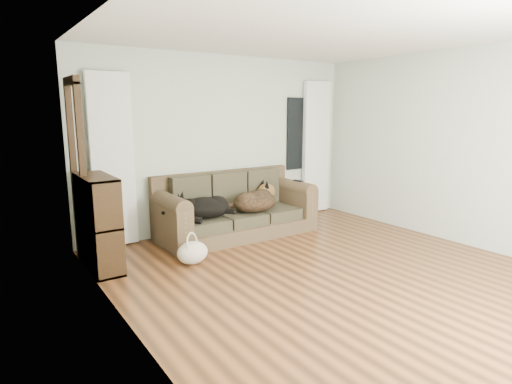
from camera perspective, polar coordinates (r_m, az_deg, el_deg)
floor at (r=4.88m, az=10.83°, el=-10.99°), size 5.00×5.00×0.00m
ceiling at (r=4.60m, az=12.06°, el=20.65°), size 5.00×5.00×0.00m
wall_back at (r=6.56m, az=-4.34°, el=6.49°), size 4.50×0.04×2.60m
wall_left at (r=3.37m, az=-16.71°, el=1.82°), size 0.04×5.00×2.60m
wall_right at (r=6.35m, az=25.95°, el=5.28°), size 0.04×5.00×2.60m
curtain_left at (r=5.85m, az=-18.59°, el=3.93°), size 0.55×0.08×2.25m
curtain_right at (r=7.56m, az=8.01°, el=5.87°), size 0.55×0.08×2.25m
window_pane at (r=7.35m, az=5.74°, el=7.73°), size 0.50×0.03×1.20m
door_casing at (r=5.39m, az=-22.59°, el=2.03°), size 0.07×0.60×2.10m
sofa at (r=6.19m, az=-2.53°, el=-1.72°), size 2.28×0.99×0.93m
dog_black_lab at (r=5.85m, az=-7.24°, el=-2.24°), size 0.82×0.71×0.29m
dog_shepherd at (r=6.24m, az=0.05°, el=-1.23°), size 0.81×0.63×0.33m
tv_remote at (r=6.60m, az=5.66°, el=1.51°), size 0.06×0.18×0.02m
tote_bag at (r=5.17m, az=-8.48°, el=-7.77°), size 0.45×0.39×0.27m
bookshelf at (r=5.20m, az=-20.23°, el=-4.29°), size 0.43×0.90×1.08m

